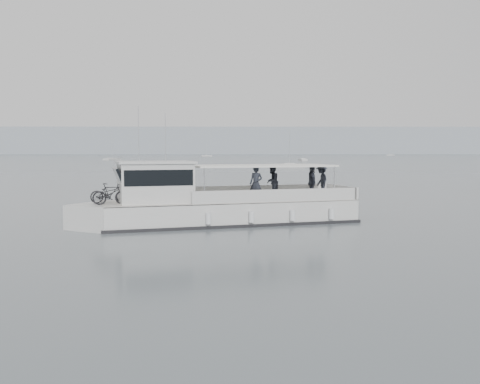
{
  "coord_description": "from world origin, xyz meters",
  "views": [
    {
      "loc": [
        5.07,
        -28.65,
        3.7
      ],
      "look_at": [
        5.39,
        -1.55,
        1.6
      ],
      "focal_mm": 40.0,
      "sensor_mm": 36.0,
      "label": 1
    }
  ],
  "objects": [
    {
      "name": "tour_boat",
      "position": [
        3.67,
        -1.91,
        1.0
      ],
      "size": [
        14.5,
        7.05,
        6.12
      ],
      "rotation": [
        0.0,
        0.0,
        0.29
      ],
      "color": "silver",
      "rests_on": "ground"
    },
    {
      "name": "ground",
      "position": [
        0.0,
        0.0,
        0.0
      ],
      "size": [
        1400.0,
        1400.0,
        0.0
      ],
      "primitive_type": "plane",
      "color": "#515A60",
      "rests_on": "ground"
    },
    {
      "name": "moored_fleet",
      "position": [
        -39.31,
        186.49,
        0.36
      ],
      "size": [
        383.85,
        340.42,
        10.33
      ],
      "color": "silver",
      "rests_on": "ground"
    },
    {
      "name": "headland",
      "position": [
        0.0,
        560.0,
        14.0
      ],
      "size": [
        1400.0,
        90.0,
        28.0
      ],
      "primitive_type": "cube",
      "color": "#939EA8",
      "rests_on": "ground"
    }
  ]
}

